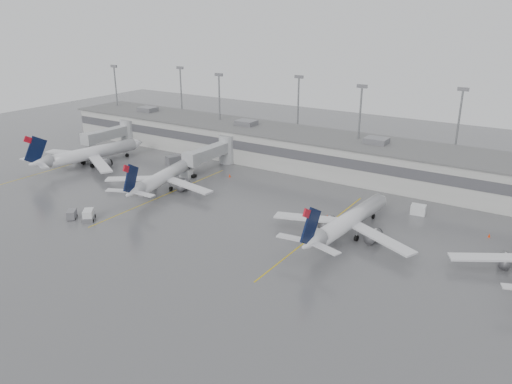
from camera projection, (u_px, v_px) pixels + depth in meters
The scene contains 19 objects.
ground at pixel (144, 262), 75.99m from camera, with size 260.00×260.00×0.00m, color #545456.
terminal at pixel (315, 151), 120.38m from camera, with size 152.00×17.00×9.45m.
light_masts at pixel (327, 115), 122.26m from camera, with size 142.40×8.00×20.60m.
jet_bridge_left at pixel (116, 134), 139.07m from camera, with size 4.00×17.20×7.00m.
jet_bridge_right at pixel (217, 151), 121.24m from camera, with size 4.00×17.20×7.00m.
stand_markings at pixel (234, 212), 94.95m from camera, with size 105.25×40.00×0.01m.
jet_far_left at pixel (89, 153), 122.25m from camera, with size 27.66×31.25×10.17m.
jet_mid_left at pixel (163, 177), 106.05m from camera, with size 24.84×28.13×9.21m.
jet_mid_right at pixel (348, 221), 83.45m from camera, with size 25.89×29.13×9.43m.
baggage_tug at pixel (89, 216), 90.94m from camera, with size 3.45×3.59×2.00m.
baggage_cart at pixel (72, 214), 91.60m from camera, with size 2.71×2.84×1.61m.
gse_uld_a at pixel (103, 149), 134.24m from camera, with size 2.66×1.78×1.89m, color silver.
gse_uld_b at pixel (186, 173), 114.53m from camera, with size 2.73×1.82×1.93m, color silver.
gse_uld_c at pixel (418, 210), 93.49m from camera, with size 2.67×1.78×1.89m, color silver.
gse_loader at pixel (174, 160), 123.92m from camera, with size 2.28×3.65×2.28m, color slate.
cone_a at pixel (84, 160), 126.79m from camera, with size 0.46×0.46×0.73m, color #FF3605.
cone_b at pixel (230, 175), 114.82m from camera, with size 0.47×0.47×0.74m, color #FF3605.
cone_c at pixel (327, 216), 91.84m from camera, with size 0.49×0.49×0.78m, color #FF3605.
cone_d at pixel (489, 235), 84.20m from camera, with size 0.42×0.42×0.67m, color #FF3605.
Camera 1 is at (51.16, -47.68, 35.94)m, focal length 35.00 mm.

